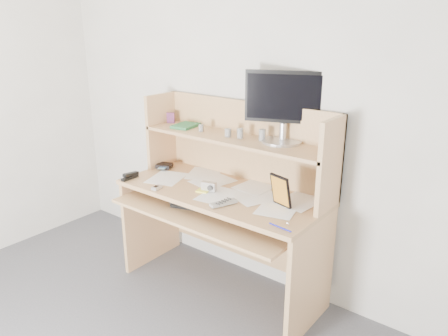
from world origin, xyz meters
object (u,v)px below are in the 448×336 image
Objects in this scene: tv_remote at (224,203)px; monitor at (285,105)px; keyboard at (210,205)px; game_case at (281,191)px; desk at (228,195)px.

tv_remote is 0.36× the size of monitor.
game_case is at bearing -8.98° from keyboard.
desk is at bearing -174.53° from game_case.
keyboard is 3.00× the size of tv_remote.
desk is 2.68× the size of keyboard.
desk is 0.32m from tv_remote.
tv_remote is 0.35m from game_case.
desk is at bearing -173.04° from monitor.
monitor is at bearing 92.81° from tv_remote.
tv_remote is (0.19, -0.10, 0.10)m from keyboard.
tv_remote is at bearing -46.90° from keyboard.
tv_remote is 0.88× the size of game_case.
desk reaches higher than game_case.
game_case is (0.47, 0.09, 0.19)m from keyboard.
game_case is at bearing 54.86° from tv_remote.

